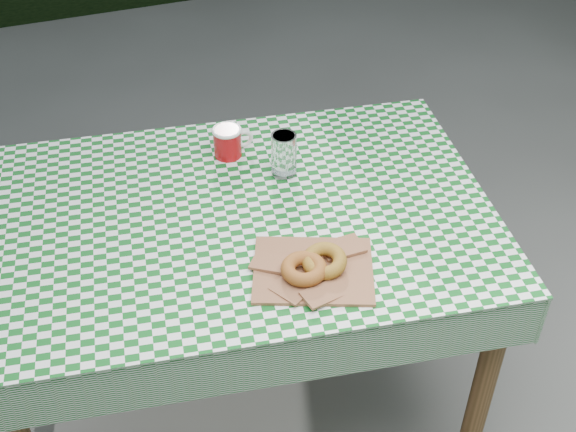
# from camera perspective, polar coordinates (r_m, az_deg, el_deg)

# --- Properties ---
(ground) EXTENTS (60.00, 60.00, 0.00)m
(ground) POSITION_cam_1_polar(r_m,az_deg,el_deg) (2.56, -4.00, -11.42)
(ground) COLOR #565650
(ground) RESTS_ON ground
(table) EXTENTS (1.39, 1.03, 0.75)m
(table) POSITION_cam_1_polar(r_m,az_deg,el_deg) (2.21, -3.34, -7.45)
(table) COLOR #54381C
(table) RESTS_ON ground
(tablecloth) EXTENTS (1.41, 1.05, 0.01)m
(tablecloth) POSITION_cam_1_polar(r_m,az_deg,el_deg) (1.95, -3.75, 0.08)
(tablecloth) COLOR #0D571A
(tablecloth) RESTS_ON table
(paper_bag) EXTENTS (0.34, 0.31, 0.01)m
(paper_bag) POSITION_cam_1_polar(r_m,az_deg,el_deg) (1.78, 1.90, -4.03)
(paper_bag) COLOR #9A6343
(paper_bag) RESTS_ON tablecloth
(bagel_front) EXTENTS (0.14, 0.14, 0.03)m
(bagel_front) POSITION_cam_1_polar(r_m,az_deg,el_deg) (1.75, 1.20, -3.99)
(bagel_front) COLOR brown
(bagel_front) RESTS_ON paper_bag
(bagel_back) EXTENTS (0.15, 0.15, 0.03)m
(bagel_back) POSITION_cam_1_polar(r_m,az_deg,el_deg) (1.77, 2.75, -3.39)
(bagel_back) COLOR olive
(bagel_back) RESTS_ON paper_bag
(coffee_mug) EXTENTS (0.16, 0.16, 0.09)m
(coffee_mug) POSITION_cam_1_polar(r_m,az_deg,el_deg) (2.13, -4.57, 5.55)
(coffee_mug) COLOR #AE0B10
(coffee_mug) RESTS_ON tablecloth
(drinking_glass) EXTENTS (0.07, 0.07, 0.12)m
(drinking_glass) POSITION_cam_1_polar(r_m,az_deg,el_deg) (2.04, -0.32, 4.63)
(drinking_glass) COLOR white
(drinking_glass) RESTS_ON tablecloth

